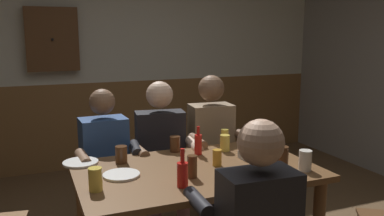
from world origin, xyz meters
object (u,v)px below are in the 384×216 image
at_px(condiment_caddy, 250,155).
at_px(pint_glass_2, 175,144).
at_px(pint_glass_3, 121,155).
at_px(bottle_0, 273,163).
at_px(bottle_1, 198,144).
at_px(pint_glass_5, 192,167).
at_px(person_1, 162,150).
at_px(table_candle, 222,182).
at_px(pint_glass_1, 225,143).
at_px(pint_glass_4, 305,160).
at_px(pint_glass_6, 225,138).
at_px(pint_glass_7, 217,158).
at_px(person_0, 106,158).
at_px(plate_0, 81,162).
at_px(pint_glass_8, 282,158).
at_px(bottle_2, 182,173).
at_px(plate_1, 121,175).
at_px(wall_dart_cabinet, 52,39).
at_px(pint_glass_0, 95,179).
at_px(dining_table, 196,183).
at_px(person_2, 213,141).

xyz_separation_m(condiment_caddy, pint_glass_2, (-0.44, 0.36, 0.03)).
bearing_deg(pint_glass_3, bottle_0, -38.43).
distance_m(bottle_1, pint_glass_5, 0.48).
bearing_deg(person_1, table_candle, 98.43).
height_order(pint_glass_1, pint_glass_4, pint_glass_4).
xyz_separation_m(pint_glass_5, pint_glass_6, (0.51, 0.56, -0.00)).
bearing_deg(table_candle, pint_glass_2, 89.57).
distance_m(pint_glass_5, pint_glass_7, 0.28).
relative_size(person_0, pint_glass_5, 8.52).
distance_m(plate_0, pint_glass_8, 1.35).
xyz_separation_m(bottle_2, pint_glass_7, (0.35, 0.27, -0.03)).
height_order(person_0, pint_glass_3, person_0).
height_order(condiment_caddy, plate_1, condiment_caddy).
bearing_deg(pint_glass_1, wall_dart_cabinet, 116.13).
xyz_separation_m(pint_glass_7, wall_dart_cabinet, (-0.86, 2.45, 0.75)).
bearing_deg(person_1, pint_glass_5, 92.83).
distance_m(person_0, pint_glass_3, 0.43).
bearing_deg(pint_glass_6, pint_glass_4, -72.83).
bearing_deg(pint_glass_1, pint_glass_7, -125.21).
bearing_deg(pint_glass_6, pint_glass_0, -153.19).
bearing_deg(pint_glass_7, pint_glass_0, -170.54).
bearing_deg(pint_glass_1, bottle_1, -178.83).
bearing_deg(pint_glass_5, dining_table, 58.90).
bearing_deg(plate_1, pint_glass_0, -135.47).
xyz_separation_m(dining_table, condiment_caddy, (0.43, 0.05, 0.13)).
distance_m(bottle_0, pint_glass_1, 0.62).
xyz_separation_m(plate_0, bottle_1, (0.83, -0.11, 0.07)).
relative_size(person_0, bottle_0, 5.43).
height_order(pint_glass_0, pint_glass_8, pint_glass_8).
bearing_deg(pint_glass_2, person_1, 91.99).
xyz_separation_m(person_0, bottle_1, (0.59, -0.43, 0.16)).
bearing_deg(condiment_caddy, dining_table, -172.92).
bearing_deg(pint_glass_8, table_candle, -162.90).
bearing_deg(dining_table, plate_0, 150.95).
relative_size(table_candle, pint_glass_2, 0.68).
distance_m(table_candle, pint_glass_3, 0.81).
bearing_deg(dining_table, pint_glass_5, -121.10).
relative_size(bottle_0, pint_glass_7, 1.98).
relative_size(bottle_2, wall_dart_cabinet, 0.33).
distance_m(person_2, table_candle, 1.20).
distance_m(person_2, bottle_1, 0.56).
height_order(person_2, plate_1, person_2).
relative_size(pint_glass_3, pint_glass_8, 0.77).
bearing_deg(bottle_0, pint_glass_2, 116.15).
height_order(bottle_0, pint_glass_4, bottle_0).
distance_m(pint_glass_6, pint_glass_7, 0.49).
bearing_deg(pint_glass_5, person_0, 113.44).
bearing_deg(bottle_2, bottle_0, -6.57).
bearing_deg(condiment_caddy, pint_glass_6, 93.34).
height_order(pint_glass_1, pint_glass_7, pint_glass_1).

